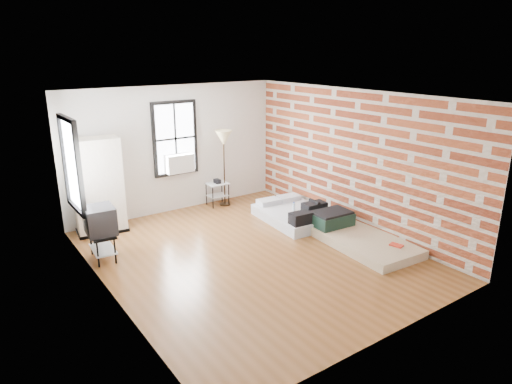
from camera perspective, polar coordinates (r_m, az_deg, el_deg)
ground at (r=8.25m, az=-0.55°, el=-7.87°), size 6.00×6.00×0.00m
room_shell at (r=8.09m, az=-0.69°, el=4.65°), size 5.02×6.02×2.80m
mattress_main at (r=9.80m, az=5.04°, el=-2.78°), size 1.39×1.80×0.55m
mattress_bare at (r=8.92m, az=12.25°, el=-5.32°), size 1.25×2.18×0.46m
wardrobe at (r=9.48m, az=-19.15°, el=0.68°), size 1.02×0.66×1.91m
side_table at (r=10.70m, az=-4.86°, el=0.53°), size 0.49×0.40×0.63m
floor_lamp at (r=10.43m, az=-4.07°, el=6.33°), size 0.38×0.38×1.77m
tv_stand at (r=8.28m, az=-18.87°, el=-3.59°), size 0.53×0.71×0.97m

